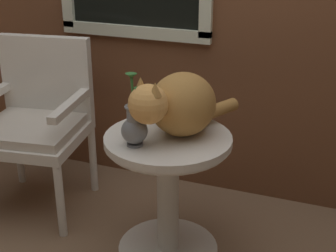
% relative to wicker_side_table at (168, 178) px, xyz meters
% --- Properties ---
extents(wicker_side_table, '(0.59, 0.59, 0.64)m').
position_rel_wicker_side_table_xyz_m(wicker_side_table, '(0.00, 0.00, 0.00)').
color(wicker_side_table, silver).
rests_on(wicker_side_table, ground_plane).
extents(wicker_chair, '(0.61, 0.60, 0.96)m').
position_rel_wicker_side_table_xyz_m(wicker_chair, '(-0.86, 0.20, 0.11)').
color(wicker_chair, silver).
rests_on(wicker_chair, ground_plane).
extents(cat, '(0.40, 0.59, 0.30)m').
position_rel_wicker_side_table_xyz_m(cat, '(0.04, 0.02, 0.37)').
color(cat, '#AD7A3D').
rests_on(cat, wicker_side_table).
extents(pewter_vase_with_ivy, '(0.12, 0.12, 0.32)m').
position_rel_wicker_side_table_xyz_m(pewter_vase_with_ivy, '(-0.10, -0.14, 0.31)').
color(pewter_vase_with_ivy, slate).
rests_on(pewter_vase_with_ivy, wicker_side_table).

